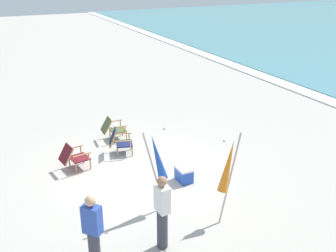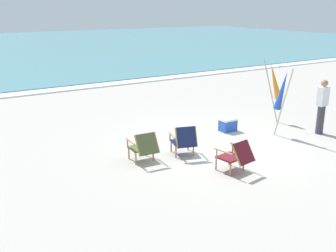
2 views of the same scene
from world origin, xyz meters
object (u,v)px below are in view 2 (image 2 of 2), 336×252
at_px(beach_chair_far_center, 236,155).
at_px(beach_chair_back_right, 144,146).
at_px(umbrella_furled_blue, 282,91).
at_px(person_by_waterline, 322,106).
at_px(beach_chair_mid_center, 184,140).
at_px(umbrella_furled_orange, 274,82).
at_px(cooler_box, 228,125).

distance_m(beach_chair_far_center, beach_chair_back_right, 2.22).
bearing_deg(umbrella_furled_blue, person_by_waterline, -20.20).
xyz_separation_m(beach_chair_far_center, beach_chair_mid_center, (-0.43, 1.49, 0.01)).
bearing_deg(umbrella_furled_blue, beach_chair_far_center, -154.84).
height_order(beach_chair_far_center, beach_chair_mid_center, beach_chair_mid_center).
height_order(beach_chair_mid_center, beach_chair_back_right, beach_chair_mid_center).
relative_size(beach_chair_far_center, beach_chair_mid_center, 1.03).
bearing_deg(person_by_waterline, beach_chair_back_right, 172.08).
xyz_separation_m(beach_chair_back_right, person_by_waterline, (5.55, -0.77, 0.42)).
relative_size(umbrella_furled_orange, person_by_waterline, 1.25).
xyz_separation_m(beach_chair_far_center, umbrella_furled_blue, (2.81, 1.32, 0.93)).
bearing_deg(umbrella_furled_orange, beach_chair_back_right, -170.27).
height_order(beach_chair_mid_center, person_by_waterline, person_by_waterline).
xyz_separation_m(umbrella_furled_orange, person_by_waterline, (0.25, -1.68, -0.50)).
bearing_deg(cooler_box, person_by_waterline, -36.99).
bearing_deg(umbrella_furled_blue, beach_chair_mid_center, 177.02).
height_order(umbrella_furled_blue, umbrella_furled_orange, umbrella_furled_blue).
bearing_deg(cooler_box, umbrella_furled_blue, -51.62).
bearing_deg(cooler_box, umbrella_furled_orange, 1.38).
height_order(beach_chair_back_right, umbrella_furled_orange, umbrella_furled_orange).
xyz_separation_m(person_by_waterline, cooler_box, (-2.17, 1.63, -0.64)).
distance_m(person_by_waterline, cooler_box, 2.79).
height_order(beach_chair_mid_center, umbrella_furled_orange, umbrella_furled_orange).
bearing_deg(person_by_waterline, umbrella_furled_orange, 98.61).
relative_size(beach_chair_back_right, umbrella_furled_orange, 0.40).
bearing_deg(beach_chair_mid_center, umbrella_furled_blue, -2.98).
relative_size(beach_chair_mid_center, umbrella_furled_blue, 0.40).
height_order(beach_chair_back_right, person_by_waterline, person_by_waterline).
height_order(beach_chair_back_right, umbrella_furled_blue, umbrella_furled_blue).
distance_m(beach_chair_back_right, person_by_waterline, 5.62).
bearing_deg(beach_chair_back_right, umbrella_furled_blue, -4.21).
xyz_separation_m(beach_chair_far_center, beach_chair_back_right, (-1.51, 1.64, 0.00)).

